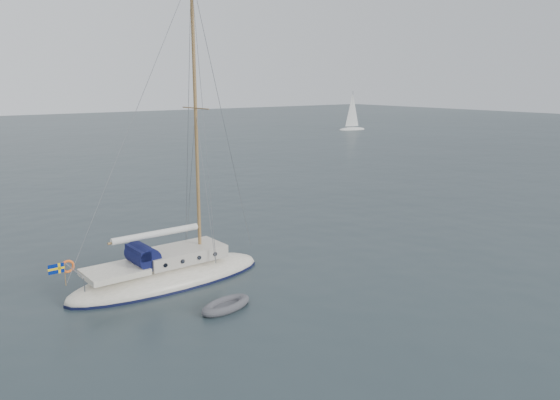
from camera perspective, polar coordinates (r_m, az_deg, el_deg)
ground at (r=26.89m, az=-1.53°, el=-8.56°), size 300.00×300.00×0.00m
sailboat at (r=27.00m, az=-11.61°, el=-6.17°), size 10.53×3.15×14.99m
dinghy at (r=23.96m, az=-5.67°, el=-10.90°), size 2.58×1.16×0.37m
distant_yacht_b at (r=110.48m, az=7.56°, el=9.06°), size 6.12×3.27×8.11m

